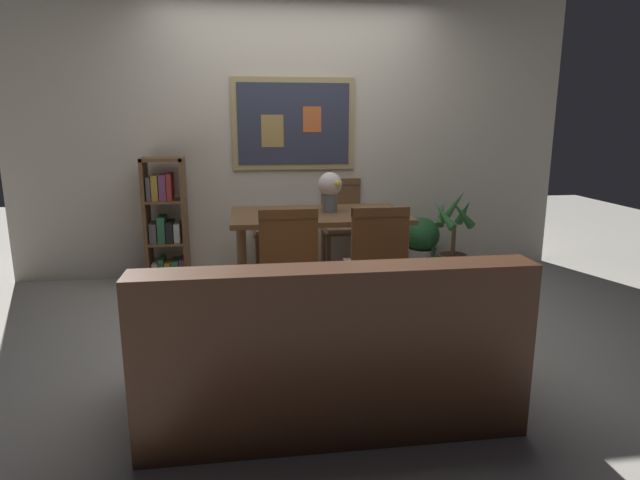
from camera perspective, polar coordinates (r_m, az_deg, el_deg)
ground_plane at (r=3.96m, az=-0.59°, el=-8.95°), size 12.00×12.00×0.00m
wall_back_with_painting at (r=5.11m, az=-2.79°, el=10.96°), size 5.20×0.14×2.60m
dining_table at (r=4.32m, az=-0.16°, el=1.60°), size 1.40×0.84×0.73m
dining_chair_far_left at (r=5.06m, az=-4.93°, el=2.19°), size 0.40×0.41×0.91m
dining_chair_near_left at (r=3.57m, az=-3.48°, el=-2.31°), size 0.40×0.41×0.91m
dining_chair_near_right at (r=3.65m, az=5.98°, el=-2.02°), size 0.40×0.41×0.91m
dining_chair_far_right at (r=5.11m, az=2.41°, el=2.32°), size 0.40×0.41×0.91m
leather_couch at (r=2.74m, az=0.71°, el=-12.20°), size 1.80×0.84×0.84m
bookshelf at (r=4.97m, az=-16.16°, el=1.40°), size 0.36×0.28×1.14m
potted_ivy at (r=5.26m, az=10.86°, el=-0.42°), size 0.33×0.33×0.54m
potted_palm at (r=5.04m, az=13.97°, el=-0.95°), size 0.39×0.40×0.84m
flower_vase at (r=4.33m, az=1.09°, el=5.55°), size 0.20×0.20×0.32m
tv_remote at (r=4.31m, az=5.60°, el=3.03°), size 0.16×0.07×0.02m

